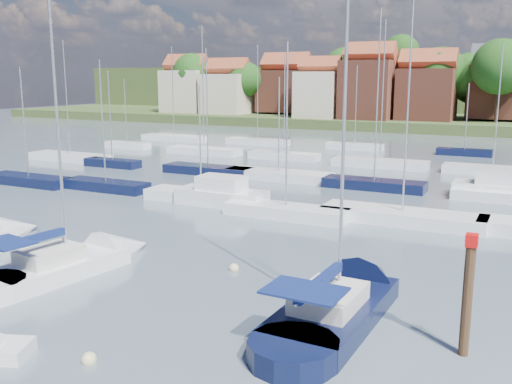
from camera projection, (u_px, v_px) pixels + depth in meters
The scene contains 8 objects.
ground at pixel (363, 172), 58.80m from camera, with size 260.00×260.00×0.00m, color #45555E.
sailboat_centre at pixel (79, 262), 28.96m from camera, with size 4.39×11.02×14.61m.
sailboat_navy at pixel (347, 300), 24.08m from camera, with size 3.64×12.26×16.81m.
timber_piling at pixel (466, 320), 19.84m from camera, with size 0.40×0.40×6.67m.
buoy_d at pixel (89, 362), 19.57m from camera, with size 0.54×0.54×0.54m, color beige.
buoy_e at pixel (234, 270), 28.88m from camera, with size 0.51×0.51×0.51m, color beige.
marina_field at pixel (368, 176), 53.63m from camera, with size 79.62×41.41×15.93m.
far_shore_town at pixel (479, 98), 138.27m from camera, with size 212.46×90.00×22.27m.
Camera 1 is at (15.93, -16.90, 9.63)m, focal length 40.00 mm.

